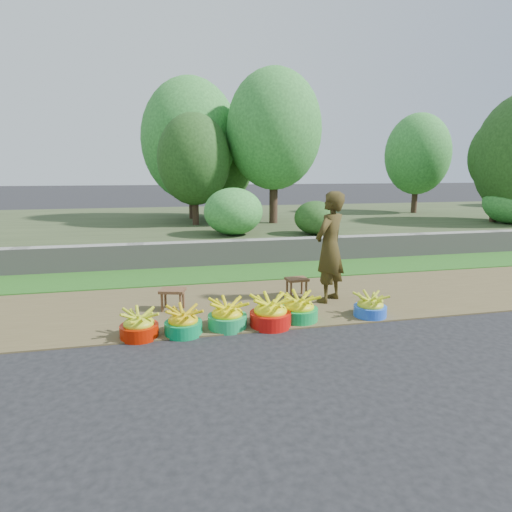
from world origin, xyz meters
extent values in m
plane|color=black|center=(0.00, 0.00, 0.00)|extent=(120.00, 120.00, 0.00)
cube|color=brown|center=(0.00, 1.25, 0.01)|extent=(80.00, 2.50, 0.02)
cube|color=#27621C|center=(0.00, 3.25, 0.02)|extent=(80.00, 1.50, 0.04)
cube|color=gray|center=(0.00, 4.10, 0.28)|extent=(80.00, 0.35, 0.55)
cube|color=#3A4728|center=(0.00, 9.00, 0.25)|extent=(80.00, 10.00, 0.50)
cylinder|color=#352419|center=(-0.66, 7.50, 1.12)|extent=(0.19, 0.19, 1.25)
ellipsoid|color=#254E1B|center=(-0.66, 7.50, 2.38)|extent=(2.09, 2.09, 2.61)
cylinder|color=#352419|center=(0.39, 9.50, 1.09)|extent=(0.19, 0.19, 1.19)
ellipsoid|color=#254E1B|center=(0.39, 9.50, 2.35)|extent=(2.21, 2.21, 2.76)
cylinder|color=#352419|center=(-0.62, 9.21, 1.30)|extent=(0.22, 0.22, 1.59)
ellipsoid|color=#388D37|center=(-0.62, 9.21, 3.03)|extent=(3.12, 3.12, 3.90)
cylinder|color=#352419|center=(7.68, 9.34, 1.23)|extent=(0.21, 0.21, 1.45)
ellipsoid|color=#388D37|center=(7.68, 9.34, 2.66)|extent=(2.36, 2.36, 2.94)
cylinder|color=#352419|center=(8.43, 6.21, 1.24)|extent=(0.21, 0.21, 1.47)
ellipsoid|color=#254E1B|center=(8.43, 6.21, 2.51)|extent=(1.79, 1.79, 2.23)
cylinder|color=#352419|center=(1.68, 7.42, 1.45)|extent=(0.25, 0.25, 1.90)
ellipsoid|color=#388D37|center=(1.68, 7.42, 3.24)|extent=(2.79, 2.79, 3.49)
ellipsoid|color=#254E1B|center=(2.07, 4.90, 0.92)|extent=(1.04, 1.04, 0.83)
ellipsoid|color=#388D37|center=(0.07, 5.25, 1.08)|extent=(1.45, 1.45, 1.16)
ellipsoid|color=#388D37|center=(8.57, 5.71, 1.14)|extent=(1.59, 1.59, 1.27)
cylinder|color=#A61602|center=(-2.01, 0.17, 0.09)|extent=(0.48, 0.48, 0.17)
ellipsoid|color=#B6C41C|center=(-2.01, 0.17, 0.22)|extent=(0.42, 0.42, 0.27)
cylinder|color=#078748|center=(-1.46, 0.15, 0.09)|extent=(0.48, 0.48, 0.17)
ellipsoid|color=gold|center=(-1.46, 0.15, 0.22)|extent=(0.42, 0.42, 0.27)
cylinder|color=#1B9752|center=(-0.88, 0.24, 0.09)|extent=(0.52, 0.52, 0.19)
ellipsoid|color=yellow|center=(-0.88, 0.24, 0.24)|extent=(0.46, 0.46, 0.30)
cylinder|color=#BD0E0A|center=(-0.30, 0.19, 0.10)|extent=(0.56, 0.56, 0.20)
ellipsoid|color=yellow|center=(-0.30, 0.19, 0.26)|extent=(0.49, 0.49, 0.32)
cylinder|color=#109440|center=(0.14, 0.30, 0.09)|extent=(0.53, 0.53, 0.19)
ellipsoid|color=#D0CC0F|center=(0.14, 0.30, 0.24)|extent=(0.46, 0.46, 0.30)
cylinder|color=blue|center=(1.19, 0.24, 0.08)|extent=(0.46, 0.46, 0.17)
ellipsoid|color=#BECA23|center=(1.19, 0.24, 0.21)|extent=(0.41, 0.41, 0.27)
cube|color=brown|center=(-1.56, 1.13, 0.32)|extent=(0.42, 0.36, 0.04)
cylinder|color=brown|center=(-1.72, 1.08, 0.16)|extent=(0.04, 0.04, 0.28)
cylinder|color=brown|center=(-1.45, 1.00, 0.16)|extent=(0.04, 0.04, 0.28)
cylinder|color=brown|center=(-1.67, 1.26, 0.16)|extent=(0.04, 0.04, 0.28)
cylinder|color=brown|center=(-1.40, 1.18, 0.16)|extent=(0.04, 0.04, 0.28)
cube|color=brown|center=(0.46, 1.41, 0.31)|extent=(0.37, 0.29, 0.04)
cylinder|color=brown|center=(0.34, 1.31, 0.15)|extent=(0.04, 0.04, 0.27)
cylinder|color=brown|center=(0.60, 1.33, 0.15)|extent=(0.04, 0.04, 0.27)
cylinder|color=brown|center=(0.33, 1.49, 0.15)|extent=(0.04, 0.04, 0.27)
cylinder|color=brown|center=(0.59, 1.51, 0.15)|extent=(0.04, 0.04, 0.27)
imported|color=black|center=(0.88, 1.05, 0.89)|extent=(0.76, 0.72, 1.74)
camera|label=1|loc=(-1.69, -5.10, 2.06)|focal=30.00mm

